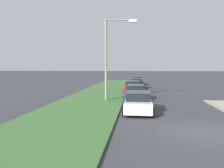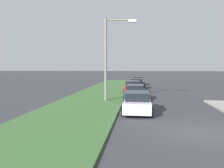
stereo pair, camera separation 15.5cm
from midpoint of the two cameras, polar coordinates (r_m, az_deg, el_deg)
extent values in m
plane|color=#38383D|center=(12.01, 21.53, -11.37)|extent=(300.00, 300.00, 0.00)
cube|color=#3D6633|center=(21.81, -4.97, -3.86)|extent=(60.00, 6.00, 0.12)
cube|color=silver|center=(15.90, 6.39, -5.13)|extent=(4.31, 1.83, 0.70)
cube|color=black|center=(15.61, 6.40, -2.99)|extent=(2.21, 1.61, 0.55)
cylinder|color=black|center=(17.30, 3.43, -5.17)|extent=(0.64, 0.22, 0.64)
cylinder|color=black|center=(17.29, 9.42, -5.23)|extent=(0.64, 0.22, 0.64)
cylinder|color=black|center=(14.65, 2.79, -6.93)|extent=(0.64, 0.22, 0.64)
cylinder|color=black|center=(14.64, 9.89, -7.00)|extent=(0.64, 0.22, 0.64)
cube|color=#23389E|center=(21.72, 5.81, -2.55)|extent=(4.35, 1.92, 0.70)
cube|color=black|center=(21.45, 5.81, -0.96)|extent=(2.24, 1.66, 0.55)
cylinder|color=black|center=(23.14, 3.71, -2.73)|extent=(0.65, 0.24, 0.64)
cylinder|color=black|center=(23.07, 8.18, -2.78)|extent=(0.65, 0.24, 0.64)
cylinder|color=black|center=(20.47, 3.14, -3.67)|extent=(0.65, 0.24, 0.64)
cylinder|color=black|center=(20.40, 8.19, -3.73)|extent=(0.65, 0.24, 0.64)
cube|color=red|center=(27.73, 5.17, -1.02)|extent=(4.35, 1.93, 0.70)
cube|color=black|center=(27.48, 5.16, 0.24)|extent=(2.25, 1.67, 0.55)
cylinder|color=black|center=(29.16, 3.55, -1.24)|extent=(0.65, 0.24, 0.64)
cylinder|color=black|center=(29.06, 7.09, -1.28)|extent=(0.65, 0.24, 0.64)
cylinder|color=black|center=(26.48, 3.06, -1.81)|extent=(0.65, 0.24, 0.64)
cylinder|color=black|center=(26.38, 6.96, -1.86)|extent=(0.65, 0.24, 0.64)
cube|color=black|center=(33.05, 6.29, -0.15)|extent=(4.39, 2.02, 0.70)
cube|color=black|center=(32.81, 6.28, 0.91)|extent=(2.28, 1.71, 0.55)
cylinder|color=black|center=(34.48, 4.92, -0.36)|extent=(0.65, 0.25, 0.64)
cylinder|color=black|center=(34.38, 7.91, -0.40)|extent=(0.65, 0.25, 0.64)
cylinder|color=black|center=(31.80, 4.54, -0.77)|extent=(0.65, 0.25, 0.64)
cylinder|color=black|center=(31.70, 7.78, -0.81)|extent=(0.65, 0.25, 0.64)
cube|color=#B2B5BA|center=(39.75, 6.51, 0.63)|extent=(4.32, 1.84, 0.70)
cube|color=black|center=(39.51, 6.52, 1.51)|extent=(2.22, 1.62, 0.55)
cylinder|color=black|center=(41.13, 5.27, 0.41)|extent=(0.64, 0.23, 0.64)
cylinder|color=black|center=(41.11, 7.78, 0.39)|extent=(0.64, 0.23, 0.64)
cylinder|color=black|center=(38.44, 5.15, 0.13)|extent=(0.64, 0.23, 0.64)
cylinder|color=black|center=(38.42, 7.83, 0.11)|extent=(0.64, 0.23, 0.64)
cylinder|color=gray|center=(20.50, -1.76, 5.97)|extent=(0.24, 0.24, 7.50)
cylinder|color=gray|center=(20.78, 1.63, 15.95)|extent=(0.13, 2.40, 0.12)
cube|color=silver|center=(20.70, 5.07, 15.70)|extent=(0.36, 0.70, 0.24)
camera|label=1|loc=(0.08, -90.17, -0.01)|focal=35.92mm
camera|label=2|loc=(0.08, 89.83, 0.01)|focal=35.92mm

